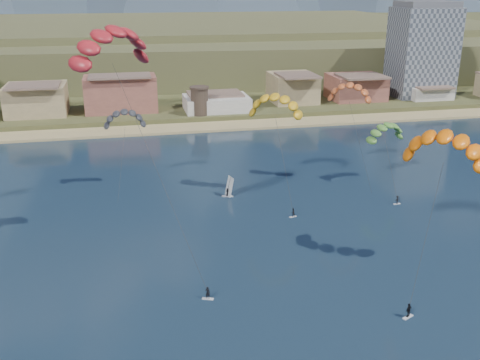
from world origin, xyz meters
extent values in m
plane|color=black|center=(0.00, 0.00, 0.00)|extent=(2400.00, 2400.00, 0.00)
cube|color=tan|center=(0.00, 106.00, 0.25)|extent=(2200.00, 12.00, 0.90)
cube|color=brown|center=(0.00, 560.00, 0.00)|extent=(2200.00, 900.00, 4.00)
cube|color=brown|center=(40.00, 220.00, 9.50)|extent=(320.00, 150.00, 15.00)
cube|color=brown|center=(-40.00, 260.00, 11.00)|extent=(380.00, 170.00, 18.00)
cube|color=gray|center=(85.00, 128.00, 17.00)|extent=(20.00, 16.00, 30.00)
cube|color=#59595E|center=(85.00, 128.00, 33.00)|extent=(18.00, 14.40, 2.00)
cylinder|color=#47382D|center=(5.00, 114.00, 6.00)|extent=(5.20, 5.20, 8.00)
cylinder|color=#47382D|center=(5.00, 114.00, 10.30)|extent=(5.82, 5.82, 0.60)
cube|color=silver|center=(-8.37, 13.62, 0.05)|extent=(1.63, 1.01, 0.10)
imported|color=black|center=(-8.37, 13.62, 1.01)|extent=(0.77, 0.64, 1.80)
cylinder|color=#262626|center=(-13.56, 20.80, 15.47)|extent=(0.05, 0.05, 33.68)
cube|color=silver|center=(11.07, 37.84, 0.05)|extent=(1.47, 0.79, 0.09)
imported|color=black|center=(11.07, 37.84, 0.90)|extent=(0.93, 0.81, 1.62)
cylinder|color=#262626|center=(10.92, 43.97, 8.49)|extent=(0.05, 0.05, 19.31)
cube|color=silver|center=(15.95, 4.00, 0.06)|extent=(1.73, 1.19, 0.11)
imported|color=black|center=(15.95, 4.00, 1.08)|extent=(1.22, 0.92, 1.93)
cylinder|color=#262626|center=(21.26, 10.49, 8.58)|extent=(0.05, 0.05, 22.30)
cube|color=silver|center=(32.44, 39.58, 0.05)|extent=(1.46, 0.62, 0.09)
imported|color=black|center=(32.44, 39.58, 0.91)|extent=(1.12, 0.75, 1.62)
cylinder|color=#262626|center=(33.73, 45.64, 5.13)|extent=(0.05, 0.05, 14.86)
cylinder|color=#262626|center=(-17.59, 55.02, 6.67)|extent=(0.04, 0.04, 15.05)
cylinder|color=#262626|center=(27.08, 49.16, 8.90)|extent=(0.04, 0.04, 18.96)
cube|color=silver|center=(1.38, 50.29, 0.06)|extent=(2.34, 1.42, 0.11)
imported|color=black|center=(1.38, 50.29, 0.92)|extent=(0.93, 0.77, 1.62)
cube|color=white|center=(1.76, 50.29, 2.09)|extent=(1.69, 2.60, 3.88)
camera|label=1|loc=(-17.75, -51.20, 40.49)|focal=41.77mm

